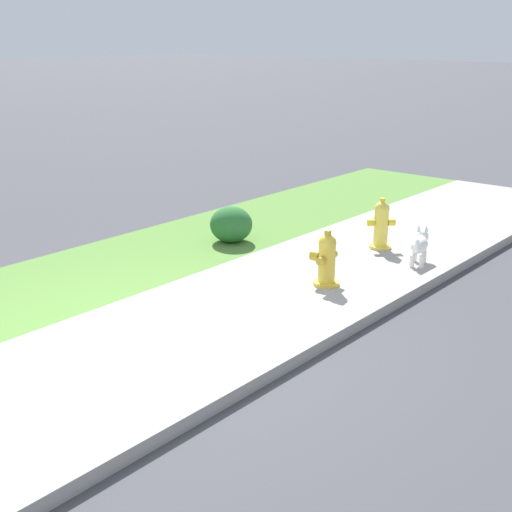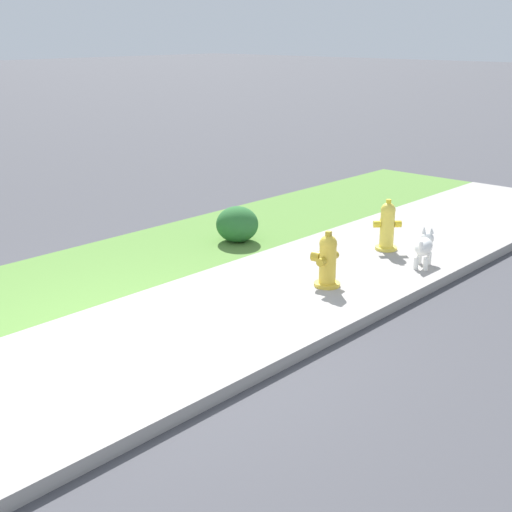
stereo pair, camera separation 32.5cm
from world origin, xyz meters
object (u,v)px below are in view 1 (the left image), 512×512
(shrub_bush_mid_verge, at_px, (231,224))
(fire_hydrant_at_driveway, at_px, (381,225))
(small_white_dog, at_px, (420,244))
(fire_hydrant_far_end, at_px, (326,260))

(shrub_bush_mid_verge, bearing_deg, fire_hydrant_at_driveway, -59.03)
(small_white_dog, bearing_deg, shrub_bush_mid_verge, 87.36)
(fire_hydrant_at_driveway, relative_size, shrub_bush_mid_verge, 1.19)
(fire_hydrant_at_driveway, distance_m, small_white_dog, 0.76)
(small_white_dog, distance_m, shrub_bush_mid_verge, 2.55)
(fire_hydrant_at_driveway, xyz_separation_m, small_white_dog, (-0.27, -0.71, -0.06))
(fire_hydrant_far_end, distance_m, shrub_bush_mid_verge, 2.09)
(shrub_bush_mid_verge, bearing_deg, small_white_dog, -72.63)
(fire_hydrant_far_end, bearing_deg, fire_hydrant_at_driveway, 1.59)
(fire_hydrant_far_end, relative_size, small_white_dog, 1.22)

